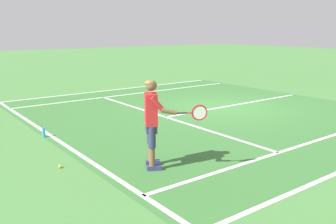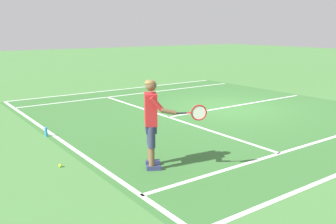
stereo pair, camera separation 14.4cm
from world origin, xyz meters
The scene contains 11 objects.
ground_plane centered at (0.00, 0.00, 0.00)m, with size 80.00×80.00×0.00m, color #477F3D.
court_inner_surface centered at (0.00, -0.99, 0.00)m, with size 10.98×10.31×0.00m, color #387033.
line_baseline centered at (0.00, -5.95, 0.00)m, with size 10.98×0.10×0.01m, color white.
line_service centered at (0.00, -2.44, 0.00)m, with size 8.23×0.10×0.01m, color white.
line_centre_service centered at (0.00, 0.76, 0.00)m, with size 0.10×6.40×0.01m, color white.
line_singles_left centered at (-4.12, -0.99, 0.00)m, with size 0.10×9.91×0.01m, color white.
line_singles_right centered at (4.12, -0.99, 0.00)m, with size 0.10×9.91×0.01m, color white.
line_doubles_left centered at (-5.49, -0.99, 0.00)m, with size 0.10×9.91×0.01m, color white.
tennis_player centered at (3.19, -5.11, 0.99)m, with size 1.03×0.92×1.71m.
tennis_ball_near_feet centered at (2.14, -6.57, 0.03)m, with size 0.07×0.07×0.07m, color #CCE02D.
water_bottle centered at (-0.11, -6.12, 0.12)m, with size 0.07×0.07×0.24m, color #3393D6.
Camera 2 is at (8.80, -8.77, 2.62)m, focal length 39.12 mm.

